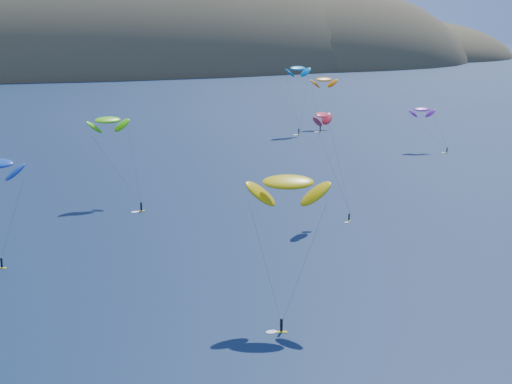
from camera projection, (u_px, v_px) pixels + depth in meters
name	position (u px, v px, depth m)	size (l,w,h in m)	color
island	(127.00, 78.00, 590.74)	(730.00, 300.00, 210.00)	#3D3526
kitesurfer_2	(288.00, 182.00, 94.46)	(11.62, 11.32, 21.06)	yellow
kitesurfer_3	(108.00, 120.00, 153.36)	(9.96, 15.11, 20.16)	yellow
kitesurfer_4	(298.00, 68.00, 243.40)	(10.64, 9.16, 24.78)	yellow
kitesurfer_6	(422.00, 109.00, 212.91)	(9.91, 10.04, 14.46)	yellow
kitesurfer_9	(322.00, 115.00, 139.33)	(8.22, 9.14, 22.59)	yellow
kitesurfer_11	(324.00, 79.00, 256.97)	(11.87, 13.97, 19.87)	yellow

